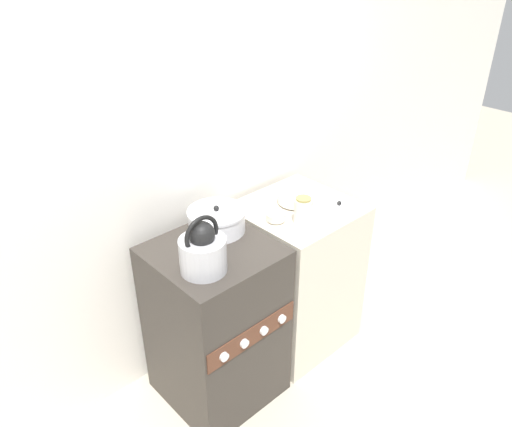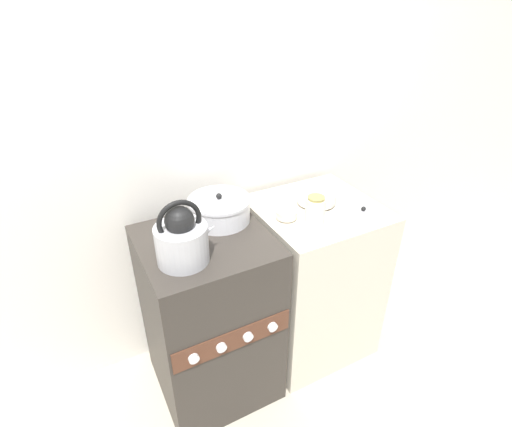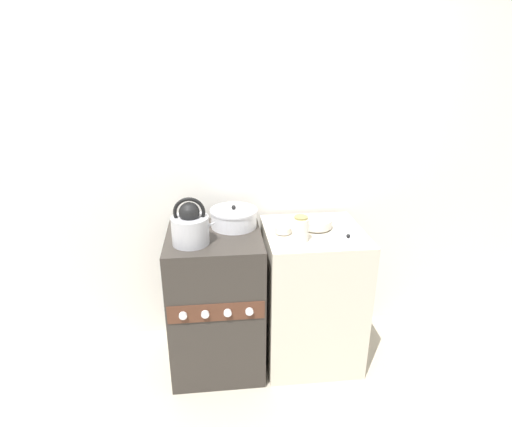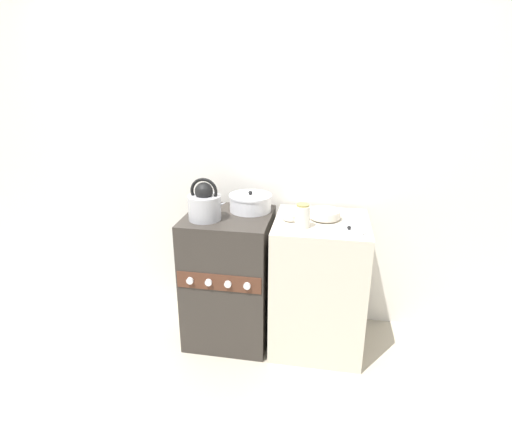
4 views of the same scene
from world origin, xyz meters
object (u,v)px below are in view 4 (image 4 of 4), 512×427
at_px(stove, 230,277).
at_px(storage_jar, 302,216).
at_px(loose_pot_lid, 349,230).
at_px(cooking_pot, 250,203).
at_px(enamel_bowl, 325,214).
at_px(small_ceramic_bowl, 291,217).
at_px(kettle, 205,204).

bearing_deg(stove, storage_jar, -13.24).
xyz_separation_m(stove, loose_pot_lid, (0.77, -0.13, 0.45)).
height_order(stove, storage_jar, storage_jar).
bearing_deg(loose_pot_lid, cooking_pot, 158.67).
xyz_separation_m(storage_jar, loose_pot_lid, (0.28, -0.01, -0.07)).
relative_size(cooking_pot, storage_jar, 1.93).
xyz_separation_m(cooking_pot, enamel_bowl, (0.50, -0.07, -0.03)).
xyz_separation_m(cooking_pot, small_ceramic_bowl, (0.29, -0.13, -0.04)).
bearing_deg(storage_jar, loose_pot_lid, -2.84).
bearing_deg(storage_jar, kettle, 178.37).
height_order(enamel_bowl, small_ceramic_bowl, enamel_bowl).
relative_size(stove, storage_jar, 6.12).
bearing_deg(cooking_pot, enamel_bowl, -7.46).
height_order(cooking_pot, small_ceramic_bowl, cooking_pot).
relative_size(stove, loose_pot_lid, 4.72).
bearing_deg(loose_pot_lid, storage_jar, 177.16).
xyz_separation_m(enamel_bowl, small_ceramic_bowl, (-0.21, -0.06, -0.01)).
height_order(kettle, storage_jar, kettle).
height_order(enamel_bowl, loose_pot_lid, enamel_bowl).
height_order(small_ceramic_bowl, loose_pot_lid, small_ceramic_bowl).
xyz_separation_m(kettle, enamel_bowl, (0.75, 0.15, -0.07)).
bearing_deg(loose_pot_lid, stove, 170.45).
distance_m(kettle, small_ceramic_bowl, 0.55).
bearing_deg(storage_jar, cooking_pot, 146.98).
bearing_deg(stove, loose_pot_lid, -9.55).
distance_m(kettle, cooking_pot, 0.34).
relative_size(small_ceramic_bowl, storage_jar, 0.67).
distance_m(kettle, storage_jar, 0.62).
distance_m(enamel_bowl, loose_pot_lid, 0.24).
height_order(enamel_bowl, storage_jar, storage_jar).
xyz_separation_m(small_ceramic_bowl, loose_pot_lid, (0.36, -0.13, -0.02)).
bearing_deg(stove, cooking_pot, 43.99).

